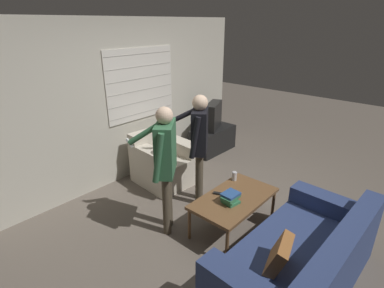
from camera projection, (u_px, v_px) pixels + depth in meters
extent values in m
plane|color=#665B51|center=(224.00, 221.00, 4.01)|extent=(16.00, 16.00, 0.00)
cube|color=#BCB7A8|center=(124.00, 103.00, 4.78)|extent=(5.20, 0.06, 2.55)
cube|color=silver|center=(141.00, 84.00, 4.89)|extent=(1.35, 0.02, 1.14)
cube|color=#A4A099|center=(143.00, 112.00, 5.06)|extent=(1.32, 0.00, 0.01)
cube|color=#A4A099|center=(143.00, 101.00, 4.99)|extent=(1.32, 0.00, 0.01)
cube|color=#A4A099|center=(142.00, 90.00, 4.92)|extent=(1.32, 0.00, 0.01)
cube|color=#A4A099|center=(141.00, 78.00, 4.84)|extent=(1.32, 0.00, 0.01)
cube|color=#A4A099|center=(141.00, 66.00, 4.77)|extent=(1.32, 0.00, 0.01)
cube|color=#A4A099|center=(140.00, 54.00, 4.70)|extent=(1.32, 0.00, 0.01)
cube|color=navy|center=(295.00, 266.00, 2.99)|extent=(1.94, 1.01, 0.43)
cube|color=navy|center=(341.00, 253.00, 2.60)|extent=(1.92, 0.27, 0.37)
cube|color=navy|center=(332.00, 205.00, 3.43)|extent=(0.27, 0.95, 0.19)
cube|color=#935B2D|center=(277.00, 257.00, 2.68)|extent=(0.40, 0.30, 0.37)
cube|color=beige|center=(166.00, 169.00, 4.93)|extent=(0.88, 0.92, 0.46)
cube|color=beige|center=(152.00, 140.00, 4.99)|extent=(0.83, 0.26, 0.37)
cube|color=beige|center=(178.00, 145.00, 4.99)|extent=(0.30, 0.88, 0.21)
cube|color=beige|center=(150.00, 155.00, 4.62)|extent=(0.30, 0.88, 0.21)
cube|color=brown|center=(234.00, 198.00, 3.72)|extent=(1.13, 0.64, 0.04)
cylinder|color=brown|center=(189.00, 224.00, 3.62)|extent=(0.04, 0.04, 0.42)
cylinder|color=brown|center=(238.00, 190.00, 4.34)|extent=(0.04, 0.04, 0.42)
cylinder|color=brown|center=(227.00, 245.00, 3.27)|extent=(0.04, 0.04, 0.42)
cylinder|color=brown|center=(273.00, 205.00, 4.00)|extent=(0.04, 0.04, 0.42)
cube|color=black|center=(213.00, 140.00, 6.10)|extent=(0.97, 0.47, 0.49)
cube|color=black|center=(213.00, 116.00, 5.90)|extent=(0.66, 0.44, 0.52)
cube|color=#3D4738|center=(208.00, 115.00, 5.93)|extent=(0.50, 0.23, 0.43)
cylinder|color=#4C4233|center=(167.00, 205.00, 3.64)|extent=(0.10, 0.10, 0.82)
cylinder|color=#4C4233|center=(168.00, 198.00, 3.79)|extent=(0.10, 0.10, 0.82)
cube|color=#336642|center=(166.00, 148.00, 3.44)|extent=(0.48, 0.44, 0.61)
sphere|color=beige|center=(164.00, 115.00, 3.29)|extent=(0.20, 0.20, 0.20)
cylinder|color=#336642|center=(158.00, 158.00, 3.22)|extent=(0.15, 0.17, 0.59)
cylinder|color=#336642|center=(148.00, 131.00, 3.64)|extent=(0.38, 0.46, 0.38)
cube|color=white|center=(130.00, 143.00, 3.71)|extent=(0.09, 0.10, 0.12)
cylinder|color=#4C4233|center=(199.00, 179.00, 4.25)|extent=(0.10, 0.10, 0.80)
cylinder|color=#4C4233|center=(200.00, 174.00, 4.39)|extent=(0.10, 0.10, 0.80)
cube|color=black|center=(200.00, 131.00, 4.05)|extent=(0.46, 0.41, 0.60)
sphere|color=beige|center=(200.00, 103.00, 3.90)|extent=(0.21, 0.21, 0.21)
cylinder|color=black|center=(195.00, 138.00, 3.85)|extent=(0.15, 0.17, 0.57)
cylinder|color=black|center=(183.00, 116.00, 4.24)|extent=(0.37, 0.48, 0.32)
cube|color=white|center=(166.00, 124.00, 4.31)|extent=(0.08, 0.09, 0.13)
cube|color=#33754C|center=(231.00, 202.00, 3.59)|extent=(0.20, 0.20, 0.03)
cube|color=#33754C|center=(231.00, 199.00, 3.59)|extent=(0.23, 0.15, 0.03)
cube|color=#33754C|center=(231.00, 197.00, 3.57)|extent=(0.22, 0.15, 0.04)
cube|color=#284C89|center=(231.00, 194.00, 3.57)|extent=(0.21, 0.18, 0.03)
cylinder|color=silver|center=(234.00, 176.00, 4.09)|extent=(0.07, 0.07, 0.12)
cylinder|color=silver|center=(235.00, 172.00, 4.06)|extent=(0.06, 0.06, 0.00)
cube|color=black|center=(218.00, 194.00, 3.77)|extent=(0.09, 0.13, 0.02)
cylinder|color=black|center=(191.00, 168.00, 5.43)|extent=(0.20, 0.20, 0.02)
cylinder|color=black|center=(191.00, 166.00, 5.41)|extent=(0.03, 0.03, 0.07)
torus|color=black|center=(191.00, 158.00, 5.34)|extent=(0.29, 0.02, 0.29)
sphere|color=black|center=(191.00, 158.00, 5.34)|extent=(0.08, 0.08, 0.08)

